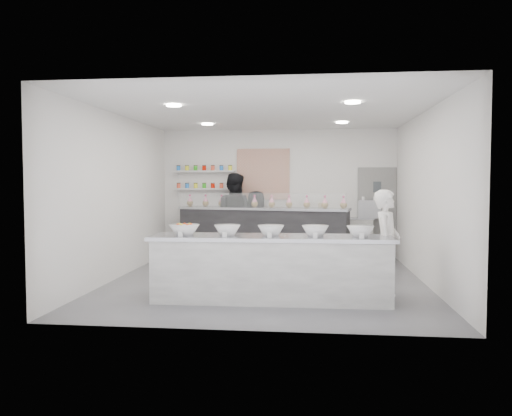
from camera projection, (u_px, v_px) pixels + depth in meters
The scene contains 26 objects.
floor at pixel (267, 281), 8.91m from camera, with size 6.00×6.00×0.00m, color #515156.
ceiling at pixel (267, 112), 8.75m from camera, with size 6.00×6.00×0.00m, color white.
back_wall at pixel (278, 193), 11.81m from camera, with size 5.50×5.50×0.00m, color white.
left_wall at pixel (117, 197), 9.13m from camera, with size 6.00×6.00×0.00m, color white.
right_wall at pixel (427, 198), 8.53m from camera, with size 6.00×6.00×0.00m, color white.
back_door at pixel (377, 213), 11.55m from camera, with size 0.88×0.04×2.10m, color gray.
pattern_panel at pixel (263, 174), 11.80m from camera, with size 1.25×0.03×1.20m, color #A13E1C.
jar_shelf_lower at pixel (204, 189), 11.89m from camera, with size 1.45×0.22×0.04m, color silver.
jar_shelf_upper at pixel (204, 171), 11.87m from camera, with size 1.45×0.22×0.04m, color silver.
preserve_jars at pixel (204, 177), 11.86m from camera, with size 1.45×0.10×0.56m, color #FD5938, non-canonical shape.
downlight_0 at pixel (174, 106), 7.91m from camera, with size 0.24×0.24×0.02m, color white.
downlight_1 at pixel (353, 103), 7.61m from camera, with size 0.24×0.24×0.02m, color white.
downlight_2 at pixel (207, 124), 10.49m from camera, with size 0.24×0.24×0.02m, color white.
downlight_3 at pixel (342, 123), 10.19m from camera, with size 0.24×0.24×0.02m, color white.
prep_counter at pixel (271, 268), 7.38m from camera, with size 3.57×0.81×0.97m, color #9F9E9A.
back_bar at pixel (263, 234), 11.25m from camera, with size 3.86×0.71×1.20m, color black.
sneeze_guard at pixel (259, 201), 10.89m from camera, with size 3.81×0.02×0.33m, color white.
espresso_ledge at pixel (344, 238), 11.48m from camera, with size 1.27×0.40×0.94m, color #9F9E9A.
espresso_machine at pixel (369, 209), 11.38m from camera, with size 0.51×0.35×0.39m, color #93969E.
cup_stacks at pixel (323, 210), 11.50m from camera, with size 0.24×0.24×0.34m, color tan, non-canonical shape.
prep_bowls at pixel (271, 230), 7.35m from camera, with size 2.99×0.49×0.16m, color white, non-canonical shape.
label_cards at pixel (267, 237), 6.84m from camera, with size 2.66×0.04×0.07m, color white, non-canonical shape.
cookie_bags at pixel (263, 201), 11.21m from camera, with size 3.75×0.15×0.27m, color pink, non-canonical shape.
woman_prep at pixel (387, 244), 7.57m from camera, with size 0.60×0.39×1.65m, color white.
staff_left at pixel (234, 216), 11.56m from camera, with size 0.96×0.74×1.97m, color black.
staff_right at pixel (256, 225), 11.51m from camera, with size 0.76×0.50×1.56m, color black.
Camera 1 is at (0.76, -8.80, 1.77)m, focal length 35.00 mm.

